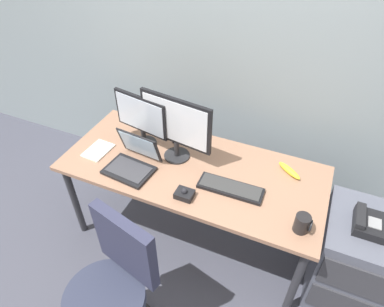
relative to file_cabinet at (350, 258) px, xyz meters
The scene contains 15 objects.
ground_plane 1.16m from the file_cabinet, behind, with size 8.00×8.00×0.00m, color #454653.
back_wall 1.71m from the file_cabinet, 146.37° to the left, with size 6.00×0.10×2.80m, color #8E9CA1.
desk 1.16m from the file_cabinet, behind, with size 1.77×0.76×0.72m.
file_cabinet is the anchor object (origin of this frame).
desk_phone 0.38m from the file_cabinet, 116.78° to the right, with size 0.17×0.20×0.09m.
office_chair 1.48m from the file_cabinet, 144.83° to the right, with size 0.52×0.53×0.97m.
monitor_main 1.42m from the file_cabinet, behind, with size 0.52×0.18×0.47m.
monitor_side 1.65m from the file_cabinet, behind, with size 0.42×0.18×0.40m.
keyboard 0.91m from the file_cabinet, behind, with size 0.41×0.14×0.03m.
laptop 1.54m from the file_cabinet, behind, with size 0.34×0.31×0.23m.
trackball_mouse 1.15m from the file_cabinet, 166.46° to the right, with size 0.11×0.09×0.07m.
coffee_mug 0.61m from the file_cabinet, 147.82° to the right, with size 0.09×0.08×0.11m.
paper_notepad 1.84m from the file_cabinet, behind, with size 0.15×0.21×0.01m, color white.
cell_phone 1.42m from the file_cabinet, 168.86° to the left, with size 0.07×0.14×0.01m, color black.
banana 0.68m from the file_cabinet, 157.19° to the left, with size 0.19×0.04×0.04m, color yellow.
Camera 1 is at (0.66, -1.52, 2.26)m, focal length 31.44 mm.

